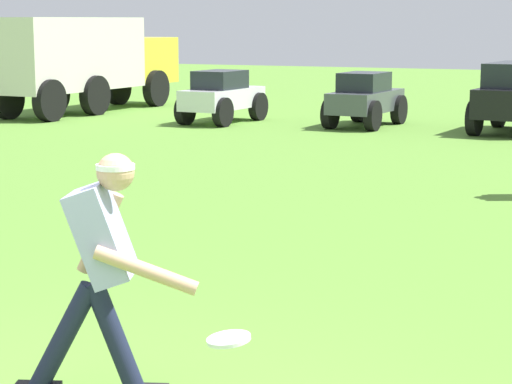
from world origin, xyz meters
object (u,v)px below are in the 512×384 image
frisbee_in_flight (229,339)px  parked_car_slot_a (222,96)px  frisbee_thrower (101,265)px  parked_car_slot_b (365,99)px  box_truck (88,59)px

frisbee_in_flight → parked_car_slot_a: 15.89m
frisbee_in_flight → frisbee_thrower: bearing=-175.5°
parked_car_slot_a → parked_car_slot_b: (3.00, 0.48, 0.00)m
frisbee_thrower → box_truck: box_truck is taller
frisbee_thrower → frisbee_in_flight: (0.75, 0.06, -0.35)m
parked_car_slot_a → frisbee_thrower: bearing=-67.1°
frisbee_in_flight → parked_car_slot_b: bearing=104.5°
parked_car_slot_a → box_truck: box_truck is taller
frisbee_in_flight → parked_car_slot_b: 15.31m
frisbee_thrower → box_truck: 18.36m
parked_car_slot_a → box_truck: 4.10m
frisbee_thrower → parked_car_slot_b: 15.19m
frisbee_thrower → parked_car_slot_b: frisbee_thrower is taller
frisbee_thrower → parked_car_slot_b: size_ratio=0.63×
frisbee_thrower → parked_car_slot_a: frisbee_thrower is taller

